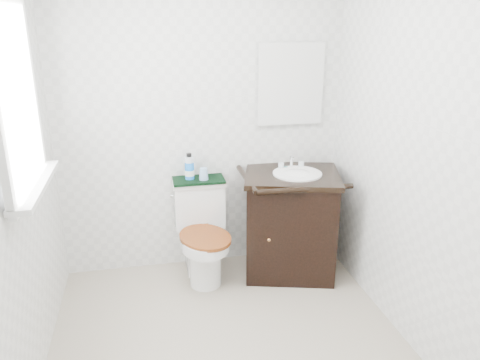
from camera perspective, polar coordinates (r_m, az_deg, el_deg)
name	(u,v)px	position (r m, az deg, el deg)	size (l,w,h in m)	color
floor	(232,353)	(3.03, -0.93, -20.38)	(2.40, 2.40, 0.00)	#A29683
wall_back	(202,120)	(3.60, -4.70, 7.35)	(2.40, 2.40, 0.00)	silver
wall_front	(310,286)	(1.39, 8.52, -12.71)	(2.40, 2.40, 0.00)	silver
wall_left	(6,179)	(2.50, -26.63, 0.08)	(2.40, 2.40, 0.00)	silver
wall_right	(420,154)	(2.86, 21.13, 3.03)	(2.40, 2.40, 0.00)	silver
window	(14,98)	(2.66, -25.86, 9.01)	(0.02, 0.70, 0.90)	white
mirror	(291,84)	(3.69, 6.19, 11.51)	(0.50, 0.02, 0.60)	silver
toilet	(202,236)	(3.66, -4.65, -6.87)	(0.46, 0.66, 0.75)	white
vanity	(291,220)	(3.70, 6.20, -4.90)	(0.84, 0.77, 0.92)	black
trash_bin	(260,245)	(3.95, 2.46, -7.93)	(0.20, 0.17, 0.27)	silver
towel	(199,180)	(3.61, -5.07, 0.01)	(0.39, 0.22, 0.02)	black
mouthwash_bottle	(189,167)	(3.59, -6.19, 1.55)	(0.07, 0.07, 0.20)	blue
cup	(204,174)	(3.57, -4.46, 0.75)	(0.07, 0.07, 0.09)	#85AEDA
soap_bar	(285,167)	(3.67, 5.55, 1.56)	(0.06, 0.04, 0.02)	#187374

